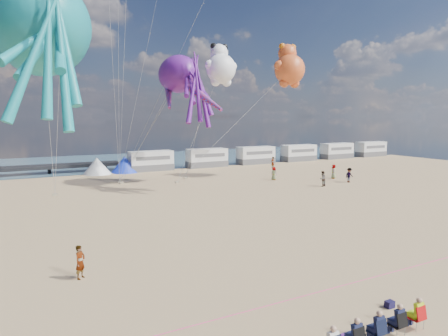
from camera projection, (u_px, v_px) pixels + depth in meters
ground at (265, 258)px, 23.32m from camera, size 120.00×120.00×0.00m
water at (93, 163)px, 71.38m from camera, size 120.00×120.00×0.00m
motorhome_0 at (151, 161)px, 60.90m from camera, size 6.60×2.50×3.00m
motorhome_1 at (207, 158)px, 65.35m from camera, size 6.60×2.50×3.00m
motorhome_2 at (256, 155)px, 69.80m from camera, size 6.60×2.50×3.00m
motorhome_3 at (299, 153)px, 74.26m from camera, size 6.60×2.50×3.00m
motorhome_4 at (337, 151)px, 78.71m from camera, size 6.60×2.50×3.00m
motorhome_5 at (371, 149)px, 83.16m from camera, size 6.60×2.50×3.00m
tent_white at (97, 166)px, 57.19m from camera, size 4.00×4.00×2.40m
tent_blue at (125, 164)px, 59.06m from camera, size 4.00×4.00×2.40m
spectator_row at (376, 326)px, 14.49m from camera, size 6.10×0.90×1.30m
cooler_navy at (390, 304)px, 17.26m from camera, size 0.38×0.28×0.30m
rope_line at (325, 290)px, 18.95m from camera, size 34.00×0.03×0.03m
standing_person at (80, 262)px, 20.28m from camera, size 0.75×0.74×1.74m
beachgoer_0 at (334, 171)px, 53.20m from camera, size 0.77×0.82×1.88m
beachgoer_1 at (322, 179)px, 47.14m from camera, size 1.01×0.78×1.83m
beachgoer_2 at (349, 175)px, 50.04m from camera, size 0.92×0.73×1.83m
beachgoer_5 at (273, 162)px, 63.97m from camera, size 1.77×1.11×1.82m
beachgoer_6 at (274, 173)px, 51.92m from camera, size 0.59×0.73×1.73m
sandbag_a at (55, 195)px, 41.66m from camera, size 0.50×0.35×0.22m
sandbag_b at (122, 183)px, 49.03m from camera, size 0.50×0.35×0.22m
sandbag_c at (177, 182)px, 49.65m from camera, size 0.50×0.35×0.22m
sandbag_d at (186, 178)px, 53.19m from camera, size 0.50×0.35×0.22m
sandbag_e at (119, 182)px, 49.54m from camera, size 0.50×0.35×0.22m
kite_octopus_teal at (41, 28)px, 32.16m from camera, size 9.84×13.60×14.29m
kite_octopus_purple at (178, 74)px, 47.38m from camera, size 4.28×9.60×10.87m
kite_panda at (221, 69)px, 48.17m from camera, size 5.01×4.81×6.12m
kite_teddy_orange at (290, 70)px, 53.18m from camera, size 5.86×5.65×6.95m
windsock_left at (60, 54)px, 34.54m from camera, size 1.90×6.12×6.02m
windsock_mid at (205, 98)px, 42.36m from camera, size 2.22×6.15×6.07m
windsock_right at (169, 98)px, 46.42m from camera, size 2.60×5.35×5.35m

